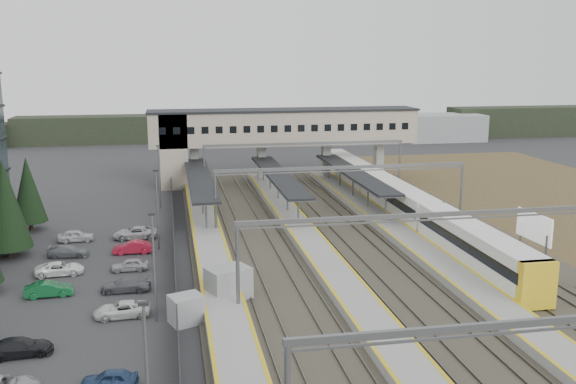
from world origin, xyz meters
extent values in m
plane|color=#2B2B2D|center=(0.00, 0.00, 0.00)|extent=(220.00, 220.00, 0.00)
cylinder|color=black|center=(-22.00, 10.00, 0.60)|extent=(0.44, 0.44, 1.20)
cone|color=black|center=(-22.00, 10.00, 5.25)|extent=(4.42, 4.42, 8.50)
cylinder|color=black|center=(-22.00, 20.00, 0.60)|extent=(0.44, 0.44, 1.20)
cone|color=black|center=(-22.00, 20.00, 4.60)|extent=(3.74, 3.74, 7.20)
imported|color=black|center=(-16.50, -12.10, 0.59)|extent=(4.23, 2.06, 1.18)
imported|color=#13592C|center=(-16.50, -1.50, 0.62)|extent=(3.84, 1.59, 1.24)
imported|color=white|center=(-16.50, 3.80, 0.58)|extent=(4.31, 2.29, 1.15)
imported|color=slate|center=(-16.50, 9.10, 0.56)|extent=(3.98, 1.92, 1.12)
imported|color=silver|center=(-16.50, 14.40, 0.62)|extent=(3.74, 1.72, 1.24)
imported|color=navy|center=(-10.50, -17.40, 0.55)|extent=(3.37, 1.63, 1.11)
imported|color=silver|center=(-10.50, -6.80, 0.57)|extent=(4.20, 2.09, 1.14)
imported|color=#54565C|center=(-10.50, -1.50, 0.59)|extent=(4.08, 1.76, 1.17)
imported|color=#9E9DA1|center=(-10.50, 3.80, 0.56)|extent=(3.32, 1.41, 1.12)
imported|color=#A5172E|center=(-10.50, 9.10, 0.62)|extent=(3.81, 1.42, 1.24)
imported|color=#B5B5B9|center=(-10.50, 14.40, 0.64)|extent=(4.61, 2.14, 1.28)
cube|color=black|center=(-8.00, -25.00, 8.00)|extent=(0.50, 0.25, 0.15)
cylinder|color=slate|center=(-8.00, -8.00, 4.00)|extent=(0.16, 0.16, 8.00)
cube|color=black|center=(-8.00, -8.00, 8.00)|extent=(0.50, 0.25, 0.15)
cylinder|color=slate|center=(-8.00, 10.00, 4.00)|extent=(0.16, 0.16, 8.00)
cube|color=black|center=(-8.00, 10.00, 8.00)|extent=(0.50, 0.25, 0.15)
cylinder|color=slate|center=(-8.00, 28.00, 4.00)|extent=(0.16, 0.16, 8.00)
cube|color=black|center=(-8.00, 28.00, 8.00)|extent=(0.50, 0.25, 0.15)
cube|color=#26282B|center=(-6.50, 5.00, 1.00)|extent=(0.08, 90.00, 2.00)
cube|color=gray|center=(-2.44, -4.92, 1.34)|extent=(3.88, 3.44, 2.67)
cube|color=gray|center=(-5.84, -8.79, 1.04)|extent=(2.78, 2.55, 2.07)
cube|color=#373429|center=(12.00, 5.00, 0.10)|extent=(34.00, 90.00, 0.20)
cube|color=#59544C|center=(-0.72, 5.00, 0.28)|extent=(0.08, 90.00, 0.14)
cube|color=#59544C|center=(0.72, 5.00, 0.28)|extent=(0.08, 90.00, 0.14)
cube|color=#59544C|center=(3.28, 5.00, 0.28)|extent=(0.08, 90.00, 0.14)
cube|color=#59544C|center=(4.72, 5.00, 0.28)|extent=(0.08, 90.00, 0.14)
cube|color=#59544C|center=(9.28, 5.00, 0.28)|extent=(0.08, 90.00, 0.14)
cube|color=#59544C|center=(10.72, 5.00, 0.28)|extent=(0.08, 90.00, 0.14)
cube|color=#59544C|center=(13.28, 5.00, 0.28)|extent=(0.08, 90.00, 0.14)
cube|color=#59544C|center=(14.72, 5.00, 0.28)|extent=(0.08, 90.00, 0.14)
cube|color=#59544C|center=(19.28, 5.00, 0.28)|extent=(0.08, 90.00, 0.14)
cube|color=#59544C|center=(20.72, 5.00, 0.28)|extent=(0.08, 90.00, 0.14)
cube|color=#59544C|center=(23.28, 5.00, 0.28)|extent=(0.08, 90.00, 0.14)
cube|color=#59544C|center=(24.72, 5.00, 0.28)|extent=(0.08, 90.00, 0.14)
cube|color=#9A9A95|center=(-3.00, 5.00, 0.45)|extent=(3.20, 82.00, 0.90)
cube|color=gold|center=(-4.45, 5.00, 0.91)|extent=(0.25, 82.00, 0.02)
cube|color=gold|center=(-1.55, 5.00, 0.91)|extent=(0.25, 82.00, 0.02)
cube|color=#9A9A95|center=(7.00, 5.00, 0.45)|extent=(3.20, 82.00, 0.90)
cube|color=gold|center=(5.55, 5.00, 0.91)|extent=(0.25, 82.00, 0.02)
cube|color=gold|center=(8.45, 5.00, 0.91)|extent=(0.25, 82.00, 0.02)
cube|color=#9A9A95|center=(17.00, 5.00, 0.45)|extent=(3.20, 82.00, 0.90)
cube|color=gold|center=(15.55, 5.00, 0.91)|extent=(0.25, 82.00, 0.02)
cube|color=gold|center=(18.45, 5.00, 0.91)|extent=(0.25, 82.00, 0.02)
cube|color=black|center=(-3.00, 27.00, 4.00)|extent=(3.00, 30.00, 0.25)
cube|color=slate|center=(-3.00, 27.00, 3.85)|extent=(3.10, 30.00, 0.12)
cylinder|color=slate|center=(-3.00, 14.00, 2.40)|extent=(0.20, 0.20, 3.10)
cylinder|color=slate|center=(-3.00, 20.50, 2.40)|extent=(0.20, 0.20, 3.10)
cylinder|color=slate|center=(-3.00, 27.00, 2.40)|extent=(0.20, 0.20, 3.10)
cylinder|color=slate|center=(-3.00, 33.50, 2.40)|extent=(0.20, 0.20, 3.10)
cylinder|color=slate|center=(-3.00, 40.00, 2.40)|extent=(0.20, 0.20, 3.10)
cube|color=black|center=(7.00, 27.00, 4.00)|extent=(3.00, 30.00, 0.25)
cube|color=slate|center=(7.00, 27.00, 3.85)|extent=(3.10, 30.00, 0.12)
cylinder|color=slate|center=(7.00, 14.00, 2.40)|extent=(0.20, 0.20, 3.10)
cylinder|color=slate|center=(7.00, 20.50, 2.40)|extent=(0.20, 0.20, 3.10)
cylinder|color=slate|center=(7.00, 27.00, 2.40)|extent=(0.20, 0.20, 3.10)
cylinder|color=slate|center=(7.00, 33.50, 2.40)|extent=(0.20, 0.20, 3.10)
cylinder|color=slate|center=(7.00, 40.00, 2.40)|extent=(0.20, 0.20, 3.10)
cube|color=black|center=(17.00, 27.00, 4.00)|extent=(3.00, 30.00, 0.25)
cube|color=slate|center=(17.00, 27.00, 3.85)|extent=(3.10, 30.00, 0.12)
cylinder|color=slate|center=(17.00, 14.00, 2.40)|extent=(0.20, 0.20, 3.10)
cylinder|color=slate|center=(17.00, 20.50, 2.40)|extent=(0.20, 0.20, 3.10)
cylinder|color=slate|center=(17.00, 27.00, 2.40)|extent=(0.20, 0.20, 3.10)
cylinder|color=slate|center=(17.00, 33.50, 2.40)|extent=(0.20, 0.20, 3.10)
cylinder|color=slate|center=(17.00, 40.00, 2.40)|extent=(0.20, 0.20, 3.10)
cube|color=#AF9F8C|center=(10.50, 42.00, 8.50)|extent=(40.00, 6.00, 5.00)
cube|color=black|center=(10.50, 42.00, 11.05)|extent=(40.40, 6.40, 0.30)
cube|color=#AF9F8C|center=(-6.00, 42.00, 5.50)|extent=(4.00, 6.00, 11.00)
cube|color=black|center=(-7.50, 38.98, 8.60)|extent=(1.00, 0.06, 1.00)
cube|color=black|center=(-5.50, 38.98, 8.60)|extent=(1.00, 0.06, 1.00)
cube|color=black|center=(-3.50, 38.98, 8.60)|extent=(1.00, 0.06, 1.00)
cube|color=black|center=(-1.50, 38.98, 8.60)|extent=(1.00, 0.06, 1.00)
cube|color=black|center=(0.50, 38.98, 8.60)|extent=(1.00, 0.06, 1.00)
cube|color=black|center=(2.50, 38.98, 8.60)|extent=(1.00, 0.06, 1.00)
cube|color=black|center=(4.50, 38.98, 8.60)|extent=(1.00, 0.06, 1.00)
cube|color=black|center=(6.50, 38.98, 8.60)|extent=(1.00, 0.06, 1.00)
cube|color=black|center=(8.50, 38.98, 8.60)|extent=(1.00, 0.06, 1.00)
cube|color=black|center=(10.50, 38.98, 8.60)|extent=(1.00, 0.06, 1.00)
cube|color=black|center=(12.50, 38.98, 8.60)|extent=(1.00, 0.06, 1.00)
cube|color=black|center=(14.50, 38.98, 8.60)|extent=(1.00, 0.06, 1.00)
cube|color=black|center=(16.50, 38.98, 8.60)|extent=(1.00, 0.06, 1.00)
cube|color=black|center=(18.50, 38.98, 8.60)|extent=(1.00, 0.06, 1.00)
cube|color=black|center=(20.50, 38.98, 8.60)|extent=(1.00, 0.06, 1.00)
cube|color=black|center=(22.50, 38.98, 8.60)|extent=(1.00, 0.06, 1.00)
cube|color=black|center=(24.50, 38.98, 8.60)|extent=(1.00, 0.06, 1.00)
cube|color=black|center=(26.50, 38.98, 8.60)|extent=(1.00, 0.06, 1.00)
cube|color=black|center=(28.50, 38.98, 8.60)|extent=(1.00, 0.06, 1.00)
cube|color=#9A9A95|center=(-4.50, 42.00, 3.00)|extent=(1.20, 1.60, 6.00)
cube|color=#9A9A95|center=(-3.00, 42.00, 3.00)|extent=(1.20, 1.60, 6.00)
cube|color=#9A9A95|center=(7.00, 42.00, 3.00)|extent=(1.20, 1.60, 6.00)
cube|color=#9A9A95|center=(17.00, 42.00, 3.00)|extent=(1.20, 1.60, 6.00)
cube|color=#9A9A95|center=(25.50, 42.00, 3.00)|extent=(1.20, 1.60, 6.00)
cylinder|color=slate|center=(-2.00, -8.00, 3.50)|extent=(0.28, 0.28, 7.00)
cube|color=slate|center=(12.00, -8.00, 7.00)|extent=(28.40, 0.25, 0.35)
cube|color=slate|center=(12.00, -8.00, 6.60)|extent=(28.40, 0.12, 0.12)
cylinder|color=slate|center=(-2.00, 14.00, 3.50)|extent=(0.28, 0.28, 7.00)
cylinder|color=slate|center=(26.00, 14.00, 3.50)|extent=(0.28, 0.28, 7.00)
cube|color=slate|center=(12.00, 14.00, 7.00)|extent=(28.40, 0.25, 0.35)
cube|color=slate|center=(12.00, 14.00, 6.60)|extent=(28.40, 0.12, 0.12)
cylinder|color=slate|center=(-2.00, 34.00, 3.50)|extent=(0.28, 0.28, 7.00)
cylinder|color=slate|center=(26.00, 34.00, 3.50)|extent=(0.28, 0.28, 7.00)
cube|color=slate|center=(12.00, 34.00, 7.00)|extent=(28.40, 0.25, 0.35)
cube|color=slate|center=(12.00, 34.00, 6.60)|extent=(28.40, 0.12, 0.12)
cube|color=white|center=(20.00, -1.76, 2.14)|extent=(2.85, 19.77, 3.67)
cube|color=black|center=(20.00, -1.76, 2.55)|extent=(2.91, 19.17, 0.92)
cube|color=slate|center=(20.00, -1.76, 0.56)|extent=(2.44, 18.37, 0.51)
cube|color=white|center=(20.00, 18.61, 2.14)|extent=(2.85, 19.77, 3.67)
cube|color=black|center=(20.00, 18.61, 2.55)|extent=(2.91, 19.17, 0.92)
cube|color=slate|center=(20.00, 18.61, 0.56)|extent=(2.44, 18.37, 0.51)
cube|color=white|center=(20.00, 38.98, 2.14)|extent=(2.85, 19.77, 3.67)
cube|color=black|center=(20.00, 38.98, 2.55)|extent=(2.91, 19.17, 0.92)
cube|color=slate|center=(20.00, 38.98, 0.56)|extent=(2.44, 18.37, 0.51)
cube|color=yellow|center=(20.00, -11.55, 2.14)|extent=(2.87, 0.90, 3.67)
cylinder|color=slate|center=(26.96, -1.75, 1.43)|extent=(0.20, 0.20, 2.87)
cylinder|color=slate|center=(26.96, 2.63, 1.43)|extent=(0.20, 0.20, 2.87)
cube|color=white|center=(26.96, 0.44, 3.11)|extent=(0.46, 5.38, 2.69)
cube|color=black|center=(-10.00, 95.00, 3.00)|extent=(60.00, 8.00, 6.00)
cube|color=black|center=(40.00, 95.00, 2.50)|extent=(50.00, 8.00, 5.00)
cube|color=black|center=(80.00, 90.00, 3.50)|extent=(40.00, 8.00, 7.00)
cube|color=gray|center=(55.00, 85.00, 3.00)|extent=(18.00, 10.00, 6.00)
camera|label=1|loc=(-6.59, -52.72, 18.79)|focal=40.00mm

